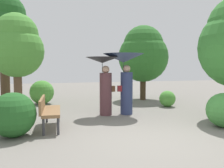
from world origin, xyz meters
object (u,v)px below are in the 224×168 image
(person_left, at_px, (104,77))
(tree_near_right, at_px, (143,53))
(person_right, at_px, (124,69))
(tree_near_left, at_px, (17,46))
(tree_mid_left, at_px, (3,28))
(park_bench, at_px, (48,109))

(person_left, relative_size, tree_near_right, 0.53)
(person_right, distance_m, tree_near_left, 4.09)
(person_left, distance_m, tree_near_left, 3.53)
(person_right, xyz_separation_m, tree_mid_left, (-4.50, 4.66, 1.94))
(park_bench, relative_size, tree_mid_left, 0.29)
(tree_mid_left, bearing_deg, person_right, -45.98)
(person_left, relative_size, tree_mid_left, 0.38)
(tree_near_right, bearing_deg, person_left, -131.93)
(tree_near_right, bearing_deg, tree_near_left, -165.92)
(park_bench, bearing_deg, person_left, -52.54)
(person_left, xyz_separation_m, park_bench, (-1.85, -1.25, -0.79))
(park_bench, xyz_separation_m, tree_mid_left, (-1.95, 5.85, 3.00))
(tree_near_left, relative_size, tree_near_right, 0.98)
(tree_near_left, height_order, tree_near_right, tree_near_right)
(person_right, relative_size, park_bench, 1.37)
(person_left, distance_m, tree_near_right, 4.29)
(tree_near_left, distance_m, tree_near_right, 5.87)
(person_left, height_order, tree_mid_left, tree_mid_left)
(person_right, height_order, tree_near_right, tree_near_right)
(park_bench, relative_size, tree_near_left, 0.42)
(tree_near_left, bearing_deg, tree_near_right, 14.08)
(person_right, distance_m, tree_mid_left, 6.76)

